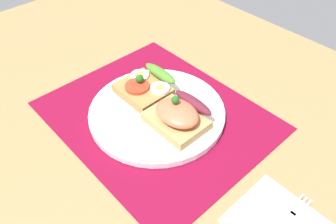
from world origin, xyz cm
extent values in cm
cube|color=#9B7146|center=(0.00, 0.00, -1.60)|extent=(120.00, 90.00, 3.20)
cube|color=maroon|center=(0.00, 0.00, 0.15)|extent=(39.22, 32.34, 0.30)
cylinder|color=white|center=(0.00, 0.00, 0.93)|extent=(24.96, 24.96, 1.27)
cube|color=olive|center=(-5.06, 0.99, 2.50)|extent=(9.42, 7.96, 1.87)
cylinder|color=red|center=(-5.54, -0.06, 3.73)|extent=(4.60, 4.60, 0.60)
ellipsoid|color=#477B26|center=(-5.06, 5.37, 4.33)|extent=(8.29, 2.20, 1.80)
sphere|color=#1E5919|center=(-5.93, 0.99, 4.83)|extent=(1.60, 1.60, 1.60)
cylinder|color=white|center=(-7.88, 2.50, 3.68)|extent=(3.60, 3.60, 0.50)
cylinder|color=yellow|center=(-7.88, 2.50, 4.01)|extent=(1.62, 1.62, 0.16)
cylinder|color=white|center=(-2.23, 2.80, 3.68)|extent=(3.60, 3.60, 0.50)
cylinder|color=yellow|center=(-2.23, 2.80, 4.01)|extent=(1.62, 1.62, 0.16)
cube|color=tan|center=(5.06, -0.10, 2.40)|extent=(10.13, 7.64, 1.67)
ellipsoid|color=#EB6342|center=(5.25, 0.39, 4.46)|extent=(8.31, 6.11, 2.46)
ellipsoid|color=#571927|center=(5.06, 4.12, 4.14)|extent=(8.61, 2.20, 1.80)
sphere|color=#1E5919|center=(4.26, 0.50, 6.39)|extent=(1.40, 1.40, 1.40)
cube|color=#B7B7BC|center=(28.42, 0.85, 0.76)|extent=(1.50, 1.20, 0.32)
cube|color=#B7B7BC|center=(27.77, 2.85, 0.76)|extent=(0.32, 2.80, 0.32)
cube|color=#B7B7BC|center=(28.42, 2.85, 0.76)|extent=(0.32, 2.80, 0.32)
cube|color=#B7B7BC|center=(29.07, 2.85, 0.76)|extent=(0.32, 2.80, 0.32)
camera|label=1|loc=(34.49, -29.07, 43.73)|focal=36.05mm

